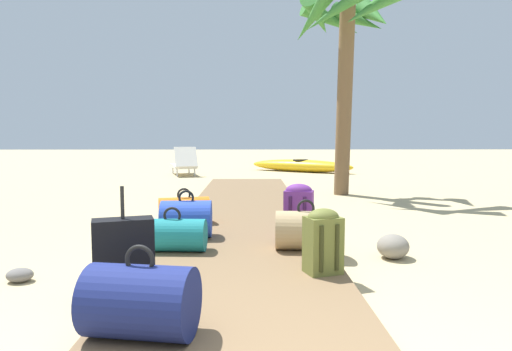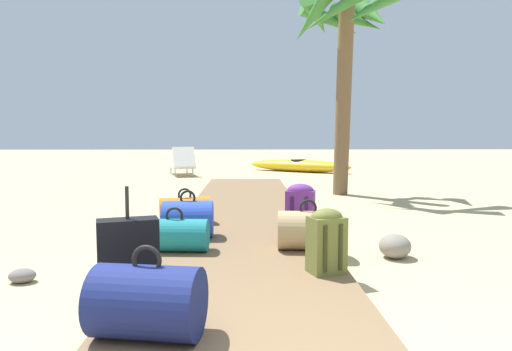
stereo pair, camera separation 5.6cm
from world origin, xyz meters
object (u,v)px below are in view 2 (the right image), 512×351
suitcase_black (129,260)px  backpack_olive (327,239)px  duffel_bag_navy (148,302)px  duffel_bag_orange (185,210)px  kayak (298,166)px  lounge_chair (182,164)px  palm_tree_near_right (344,31)px  duffel_bag_tan (308,230)px  duffel_bag_teal (175,235)px  backpack_purple (300,209)px  duffel_bag_blue (188,219)px

suitcase_black → backpack_olive: 1.49m
duffel_bag_navy → duffel_bag_orange: bearing=94.1°
kayak → lounge_chair: bearing=-160.5°
duffel_bag_navy → palm_tree_near_right: bearing=69.3°
duffel_bag_navy → lounge_chair: size_ratio=0.38×
duffel_bag_navy → backpack_olive: 1.59m
duffel_bag_tan → lounge_chair: size_ratio=0.36×
suitcase_black → backpack_olive: bearing=22.4°
duffel_bag_teal → lounge_chair: size_ratio=0.39×
duffel_bag_orange → backpack_olive: backpack_olive is taller
duffel_bag_tan → kayak: size_ratio=0.18×
backpack_olive → duffel_bag_tan: bearing=93.7°
duffel_bag_navy → suitcase_black: bearing=113.6°
backpack_purple → kayak: (1.06, 9.37, -0.18)m
backpack_olive → backpack_purple: bearing=92.6°
palm_tree_near_right → kayak: 6.30m
kayak → backpack_purple: bearing=-96.5°
duffel_bag_blue → kayak: (2.23, 9.37, -0.08)m
duffel_bag_blue → backpack_olive: (1.23, -1.25, 0.07)m
duffel_bag_blue → lounge_chair: size_ratio=0.33×
lounge_chair → kayak: bearing=19.5°
duffel_bag_orange → duffel_bag_tan: bearing=-43.9°
suitcase_black → duffel_bag_navy: suitcase_black is taller
backpack_purple → duffel_bag_tan: bearing=-88.8°
suitcase_black → duffel_bag_teal: bearing=85.5°
duffel_bag_orange → duffel_bag_navy: size_ratio=1.06×
duffel_bag_navy → kayak: duffel_bag_navy is taller
backpack_purple → backpack_olive: (0.06, -1.24, -0.03)m
palm_tree_near_right → kayak: (-0.17, 5.62, -2.84)m
palm_tree_near_right → backpack_olive: bearing=-103.2°
duffel_bag_orange → duffel_bag_tan: (1.31, -1.26, 0.02)m
duffel_bag_tan → backpack_purple: (-0.01, 0.52, 0.11)m
duffel_bag_navy → kayak: size_ratio=0.19×
duffel_bag_tan → kayak: duffel_bag_tan is taller
duffel_bag_teal → kayak: size_ratio=0.19×
duffel_bag_blue → palm_tree_near_right: size_ratio=0.14×
suitcase_black → duffel_bag_blue: suitcase_black is taller
duffel_bag_tan → duffel_bag_blue: duffel_bag_blue is taller
suitcase_black → kayak: 11.43m
suitcase_black → kayak: size_ratio=0.23×
suitcase_black → duffel_bag_blue: 1.82m
duffel_bag_tan → palm_tree_near_right: size_ratio=0.15×
kayak → duffel_bag_blue: bearing=-103.4°
duffel_bag_orange → duffel_bag_tan: size_ratio=1.12×
backpack_purple → backpack_olive: bearing=-87.4°
duffel_bag_navy → backpack_olive: size_ratio=1.22×
duffel_bag_tan → palm_tree_near_right: (1.22, 4.27, 2.77)m
duffel_bag_tan → duffel_bag_teal: bearing=-178.0°
backpack_purple → kayak: size_ratio=0.17×
duffel_bag_orange → kayak: duffel_bag_orange is taller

